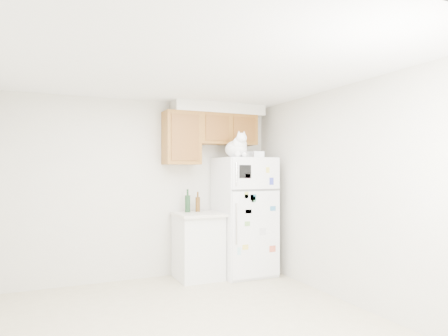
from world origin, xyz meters
TOP-DOWN VIEW (x-y plane):
  - ground_plane at (0.00, 0.00)m, footprint 3.80×4.00m
  - room_shell at (0.12, 0.24)m, footprint 3.84×4.04m
  - refrigerator at (1.39, 1.61)m, footprint 0.76×0.78m
  - base_counter at (0.70, 1.68)m, footprint 0.64×0.64m
  - cat at (1.20, 1.45)m, footprint 0.36×0.52m
  - storage_box_back at (1.48, 1.70)m, footprint 0.21×0.17m
  - storage_box_front at (1.55, 1.46)m, footprint 0.18×0.16m
  - bottle_green at (0.59, 1.82)m, footprint 0.08×0.08m
  - bottle_amber at (0.75, 1.83)m, footprint 0.07×0.07m

SIDE VIEW (x-z plane):
  - ground_plane at x=0.00m, z-range -0.01..0.00m
  - base_counter at x=0.70m, z-range 0.00..0.92m
  - refrigerator at x=1.39m, z-range 0.00..1.70m
  - bottle_amber at x=0.75m, z-range 0.92..1.21m
  - bottle_green at x=0.59m, z-range 0.92..1.25m
  - room_shell at x=0.12m, z-range 0.41..2.93m
  - storage_box_front at x=1.55m, z-range 1.70..1.79m
  - storage_box_back at x=1.48m, z-range 1.70..1.80m
  - cat at x=1.20m, z-range 1.65..2.02m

